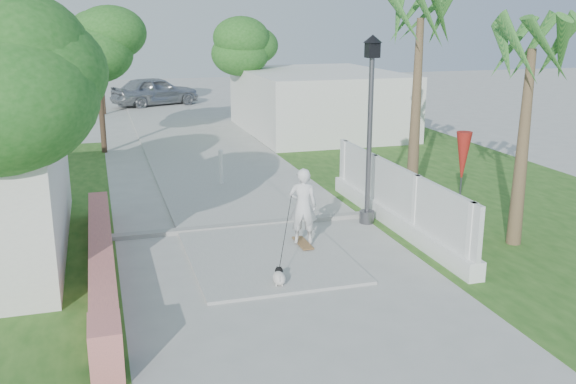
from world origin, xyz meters
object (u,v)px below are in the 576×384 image
object	(u,v)px
bollard	(221,166)
parked_car	(155,91)
skateboarder	(289,225)
patio_umbrella	(463,158)
dog	(279,277)
street_lamp	(370,123)

from	to	relation	value
bollard	parked_car	distance (m)	18.53
bollard	skateboarder	world-z (taller)	skateboarder
patio_umbrella	bollard	bearing A→B (deg)	129.91
skateboarder	dog	size ratio (longest dim) A/B	4.38
patio_umbrella	parked_car	xyz separation A→B (m)	(-4.74, 24.03, -0.87)
bollard	skateboarder	bearing A→B (deg)	-88.37
street_lamp	bollard	world-z (taller)	street_lamp
skateboarder	dog	world-z (taller)	skateboarder
skateboarder	parked_car	bearing A→B (deg)	-70.64
patio_umbrella	parked_car	world-z (taller)	patio_umbrella
bollard	patio_umbrella	distance (m)	7.25
bollard	dog	xyz separation A→B (m)	(-0.38, -7.56, -0.39)
patio_umbrella	dog	world-z (taller)	patio_umbrella
street_lamp	skateboarder	world-z (taller)	street_lamp
dog	bollard	bearing A→B (deg)	101.72
street_lamp	patio_umbrella	size ratio (longest dim) A/B	1.93
bollard	dog	size ratio (longest dim) A/B	2.19
skateboarder	parked_car	world-z (taller)	skateboarder
dog	parked_car	world-z (taller)	parked_car
street_lamp	bollard	bearing A→B (deg)	120.96
bollard	patio_umbrella	bearing A→B (deg)	-50.09
parked_car	street_lamp	bearing A→B (deg)	165.56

